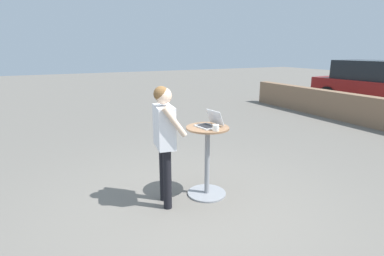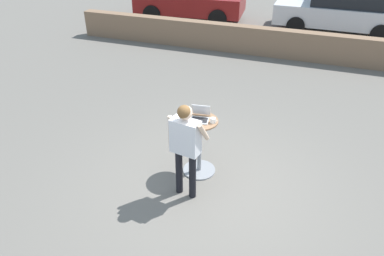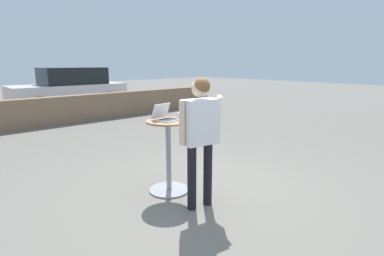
{
  "view_description": "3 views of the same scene",
  "coord_description": "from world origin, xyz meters",
  "px_view_note": "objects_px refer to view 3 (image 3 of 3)",
  "views": [
    {
      "loc": [
        3.14,
        -1.56,
        2.04
      ],
      "look_at": [
        -0.24,
        0.13,
        1.05
      ],
      "focal_mm": 28.0,
      "sensor_mm": 36.0,
      "label": 1
    },
    {
      "loc": [
        1.27,
        -4.45,
        4.03
      ],
      "look_at": [
        -0.33,
        0.08,
        1.05
      ],
      "focal_mm": 35.0,
      "sensor_mm": 36.0,
      "label": 2
    },
    {
      "loc": [
        -2.74,
        -2.71,
        1.76
      ],
      "look_at": [
        -0.1,
        0.17,
        0.91
      ],
      "focal_mm": 28.0,
      "sensor_mm": 36.0,
      "label": 3
    }
  ],
  "objects_px": {
    "laptop": "(166,117)",
    "standing_person": "(200,127)",
    "coffee_mug": "(181,116)",
    "cafe_table": "(169,155)",
    "parked_car_near_street": "(70,88)"
  },
  "relations": [
    {
      "from": "coffee_mug",
      "to": "standing_person",
      "type": "bearing_deg",
      "value": -110.13
    },
    {
      "from": "laptop",
      "to": "coffee_mug",
      "type": "distance_m",
      "value": 0.23
    },
    {
      "from": "cafe_table",
      "to": "parked_car_near_street",
      "type": "distance_m",
      "value": 9.3
    },
    {
      "from": "cafe_table",
      "to": "coffee_mug",
      "type": "relative_size",
      "value": 8.77
    },
    {
      "from": "cafe_table",
      "to": "laptop",
      "type": "relative_size",
      "value": 2.91
    },
    {
      "from": "cafe_table",
      "to": "parked_car_near_street",
      "type": "height_order",
      "value": "parked_car_near_street"
    },
    {
      "from": "cafe_table",
      "to": "coffee_mug",
      "type": "bearing_deg",
      "value": -0.89
    },
    {
      "from": "laptop",
      "to": "standing_person",
      "type": "height_order",
      "value": "standing_person"
    },
    {
      "from": "parked_car_near_street",
      "to": "cafe_table",
      "type": "bearing_deg",
      "value": -103.1
    },
    {
      "from": "cafe_table",
      "to": "laptop",
      "type": "height_order",
      "value": "laptop"
    },
    {
      "from": "laptop",
      "to": "standing_person",
      "type": "relative_size",
      "value": 0.22
    },
    {
      "from": "laptop",
      "to": "coffee_mug",
      "type": "height_order",
      "value": "laptop"
    },
    {
      "from": "cafe_table",
      "to": "laptop",
      "type": "distance_m",
      "value": 0.53
    },
    {
      "from": "standing_person",
      "to": "parked_car_near_street",
      "type": "height_order",
      "value": "standing_person"
    },
    {
      "from": "laptop",
      "to": "coffee_mug",
      "type": "bearing_deg",
      "value": -9.44
    }
  ]
}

